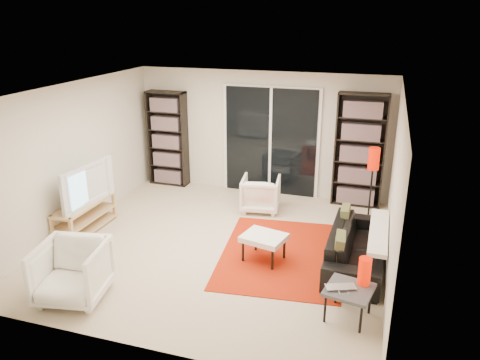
{
  "coord_description": "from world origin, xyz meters",
  "views": [
    {
      "loc": [
        2.27,
        -6.15,
        3.42
      ],
      "look_at": [
        0.25,
        0.3,
        1.0
      ],
      "focal_mm": 35.0,
      "sensor_mm": 36.0,
      "label": 1
    }
  ],
  "objects_px": {
    "armchair_front": "(72,272)",
    "bookshelf_right": "(359,151)",
    "side_table": "(349,291)",
    "floor_lamp": "(373,167)",
    "ottoman": "(264,239)",
    "tv_stand": "(85,216)",
    "bookshelf_left": "(168,139)",
    "sofa": "(357,247)",
    "armchair_back": "(261,194)"
  },
  "relations": [
    {
      "from": "armchair_back",
      "to": "floor_lamp",
      "type": "distance_m",
      "value": 2.05
    },
    {
      "from": "sofa",
      "to": "armchair_back",
      "type": "bearing_deg",
      "value": 51.64
    },
    {
      "from": "bookshelf_left",
      "to": "sofa",
      "type": "xyz_separation_m",
      "value": [
        4.04,
        -2.31,
        -0.7
      ]
    },
    {
      "from": "bookshelf_left",
      "to": "armchair_back",
      "type": "distance_m",
      "value": 2.44
    },
    {
      "from": "sofa",
      "to": "bookshelf_left",
      "type": "bearing_deg",
      "value": 61.39
    },
    {
      "from": "sofa",
      "to": "armchair_front",
      "type": "relative_size",
      "value": 2.32
    },
    {
      "from": "floor_lamp",
      "to": "ottoman",
      "type": "bearing_deg",
      "value": -128.56
    },
    {
      "from": "bookshelf_right",
      "to": "floor_lamp",
      "type": "xyz_separation_m",
      "value": [
        0.28,
        -0.85,
        -0.02
      ]
    },
    {
      "from": "armchair_back",
      "to": "bookshelf_left",
      "type": "bearing_deg",
      "value": -27.97
    },
    {
      "from": "tv_stand",
      "to": "armchair_back",
      "type": "distance_m",
      "value": 3.06
    },
    {
      "from": "bookshelf_left",
      "to": "ottoman",
      "type": "bearing_deg",
      "value": -43.4
    },
    {
      "from": "armchair_back",
      "to": "side_table",
      "type": "height_order",
      "value": "armchair_back"
    },
    {
      "from": "bookshelf_left",
      "to": "armchair_front",
      "type": "xyz_separation_m",
      "value": [
        0.69,
        -4.24,
        -0.6
      ]
    },
    {
      "from": "bookshelf_left",
      "to": "tv_stand",
      "type": "xyz_separation_m",
      "value": [
        -0.32,
        -2.52,
        -0.71
      ]
    },
    {
      "from": "bookshelf_right",
      "to": "side_table",
      "type": "bearing_deg",
      "value": -87.13
    },
    {
      "from": "tv_stand",
      "to": "floor_lamp",
      "type": "height_order",
      "value": "floor_lamp"
    },
    {
      "from": "tv_stand",
      "to": "armchair_back",
      "type": "bearing_deg",
      "value": 34.24
    },
    {
      "from": "armchair_front",
      "to": "ottoman",
      "type": "xyz_separation_m",
      "value": [
        2.04,
        1.65,
        -0.03
      ]
    },
    {
      "from": "armchair_back",
      "to": "floor_lamp",
      "type": "relative_size",
      "value": 0.51
    },
    {
      "from": "tv_stand",
      "to": "floor_lamp",
      "type": "distance_m",
      "value": 4.81
    },
    {
      "from": "bookshelf_right",
      "to": "armchair_back",
      "type": "relative_size",
      "value": 3.04
    },
    {
      "from": "sofa",
      "to": "floor_lamp",
      "type": "distance_m",
      "value": 1.65
    },
    {
      "from": "armchair_front",
      "to": "ottoman",
      "type": "height_order",
      "value": "armchair_front"
    },
    {
      "from": "armchair_front",
      "to": "side_table",
      "type": "bearing_deg",
      "value": -0.03
    },
    {
      "from": "ottoman",
      "to": "sofa",
      "type": "bearing_deg",
      "value": 12.09
    },
    {
      "from": "ottoman",
      "to": "armchair_front",
      "type": "bearing_deg",
      "value": -141.0
    },
    {
      "from": "bookshelf_right",
      "to": "side_table",
      "type": "xyz_separation_m",
      "value": [
        0.18,
        -3.62,
        -0.69
      ]
    },
    {
      "from": "bookshelf_left",
      "to": "side_table",
      "type": "bearing_deg",
      "value": -41.96
    },
    {
      "from": "ottoman",
      "to": "side_table",
      "type": "xyz_separation_m",
      "value": [
        1.3,
        -1.04,
        0.01
      ]
    },
    {
      "from": "tv_stand",
      "to": "ottoman",
      "type": "xyz_separation_m",
      "value": [
        3.06,
        -0.07,
        0.08
      ]
    },
    {
      "from": "tv_stand",
      "to": "armchair_front",
      "type": "bearing_deg",
      "value": -59.44
    },
    {
      "from": "tv_stand",
      "to": "side_table",
      "type": "relative_size",
      "value": 2.07
    },
    {
      "from": "bookshelf_left",
      "to": "floor_lamp",
      "type": "bearing_deg",
      "value": -11.58
    },
    {
      "from": "bookshelf_right",
      "to": "tv_stand",
      "type": "distance_m",
      "value": 4.94
    },
    {
      "from": "bookshelf_left",
      "to": "armchair_back",
      "type": "xyz_separation_m",
      "value": [
        2.21,
        -0.8,
        -0.66
      ]
    },
    {
      "from": "armchair_front",
      "to": "ottoman",
      "type": "relative_size",
      "value": 1.2
    },
    {
      "from": "armchair_front",
      "to": "floor_lamp",
      "type": "distance_m",
      "value": 4.87
    },
    {
      "from": "armchair_back",
      "to": "side_table",
      "type": "xyz_separation_m",
      "value": [
        1.82,
        -2.82,
        0.04
      ]
    },
    {
      "from": "armchair_back",
      "to": "side_table",
      "type": "distance_m",
      "value": 3.36
    },
    {
      "from": "bookshelf_right",
      "to": "ottoman",
      "type": "height_order",
      "value": "bookshelf_right"
    },
    {
      "from": "tv_stand",
      "to": "armchair_front",
      "type": "height_order",
      "value": "armchair_front"
    },
    {
      "from": "floor_lamp",
      "to": "side_table",
      "type": "bearing_deg",
      "value": -91.93
    },
    {
      "from": "armchair_front",
      "to": "tv_stand",
      "type": "bearing_deg",
      "value": 110.05
    },
    {
      "from": "armchair_back",
      "to": "armchair_front",
      "type": "distance_m",
      "value": 3.76
    },
    {
      "from": "side_table",
      "to": "floor_lamp",
      "type": "bearing_deg",
      "value": 88.07
    },
    {
      "from": "armchair_front",
      "to": "bookshelf_right",
      "type": "bearing_deg",
      "value": 42.85
    },
    {
      "from": "bookshelf_left",
      "to": "armchair_front",
      "type": "height_order",
      "value": "bookshelf_left"
    },
    {
      "from": "tv_stand",
      "to": "ottoman",
      "type": "height_order",
      "value": "tv_stand"
    },
    {
      "from": "tv_stand",
      "to": "side_table",
      "type": "height_order",
      "value": "tv_stand"
    },
    {
      "from": "tv_stand",
      "to": "armchair_back",
      "type": "height_order",
      "value": "armchair_back"
    }
  ]
}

